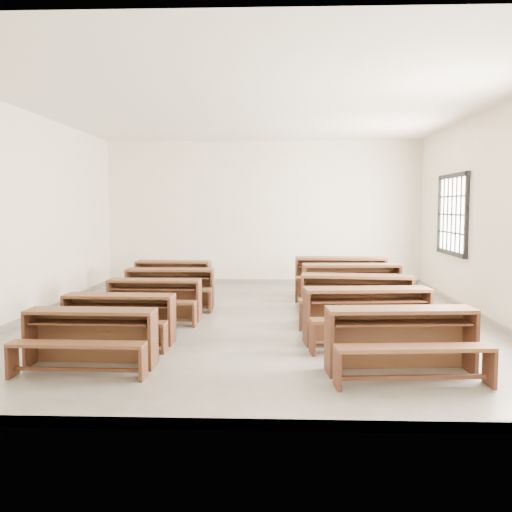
{
  "coord_description": "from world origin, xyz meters",
  "views": [
    {
      "loc": [
        0.33,
        -8.55,
        1.75
      ],
      "look_at": [
        0.0,
        0.0,
        1.0
      ],
      "focal_mm": 40.0,
      "sensor_mm": 36.0,
      "label": 1
    }
  ],
  "objects_px": {
    "desk_set_3": "(170,285)",
    "desk_set_6": "(368,312)",
    "desk_set_8": "(351,282)",
    "desk_set_1": "(118,315)",
    "desk_set_5": "(401,336)",
    "desk_set_9": "(340,274)",
    "desk_set_4": "(173,275)",
    "desk_set_0": "(90,334)",
    "desk_set_7": "(357,296)",
    "desk_set_2": "(154,297)"
  },
  "relations": [
    {
      "from": "desk_set_3",
      "to": "desk_set_6",
      "type": "bearing_deg",
      "value": -41.86
    },
    {
      "from": "desk_set_8",
      "to": "desk_set_1",
      "type": "bearing_deg",
      "value": -142.89
    },
    {
      "from": "desk_set_3",
      "to": "desk_set_5",
      "type": "bearing_deg",
      "value": -52.38
    },
    {
      "from": "desk_set_6",
      "to": "desk_set_9",
      "type": "bearing_deg",
      "value": 83.4
    },
    {
      "from": "desk_set_1",
      "to": "desk_set_8",
      "type": "xyz_separation_m",
      "value": [
        3.3,
        2.74,
        0.07
      ]
    },
    {
      "from": "desk_set_1",
      "to": "desk_set_6",
      "type": "xyz_separation_m",
      "value": [
        3.16,
        0.1,
        0.05
      ]
    },
    {
      "from": "desk_set_3",
      "to": "desk_set_4",
      "type": "xyz_separation_m",
      "value": [
        -0.22,
        1.48,
        -0.01
      ]
    },
    {
      "from": "desk_set_0",
      "to": "desk_set_7",
      "type": "height_order",
      "value": "desk_set_7"
    },
    {
      "from": "desk_set_0",
      "to": "desk_set_8",
      "type": "height_order",
      "value": "desk_set_8"
    },
    {
      "from": "desk_set_2",
      "to": "desk_set_5",
      "type": "relative_size",
      "value": 0.89
    },
    {
      "from": "desk_set_6",
      "to": "desk_set_7",
      "type": "relative_size",
      "value": 0.98
    },
    {
      "from": "desk_set_0",
      "to": "desk_set_8",
      "type": "xyz_separation_m",
      "value": [
        3.31,
        3.81,
        0.07
      ]
    },
    {
      "from": "desk_set_0",
      "to": "desk_set_6",
      "type": "xyz_separation_m",
      "value": [
        3.17,
        1.17,
        0.05
      ]
    },
    {
      "from": "desk_set_9",
      "to": "desk_set_7",
      "type": "bearing_deg",
      "value": -89.16
    },
    {
      "from": "desk_set_4",
      "to": "desk_set_6",
      "type": "bearing_deg",
      "value": -47.78
    },
    {
      "from": "desk_set_4",
      "to": "desk_set_5",
      "type": "distance_m",
      "value": 6.25
    },
    {
      "from": "desk_set_0",
      "to": "desk_set_2",
      "type": "bearing_deg",
      "value": 87.95
    },
    {
      "from": "desk_set_2",
      "to": "desk_set_6",
      "type": "relative_size",
      "value": 0.85
    },
    {
      "from": "desk_set_0",
      "to": "desk_set_9",
      "type": "distance_m",
      "value": 5.84
    },
    {
      "from": "desk_set_5",
      "to": "desk_set_9",
      "type": "height_order",
      "value": "desk_set_9"
    },
    {
      "from": "desk_set_7",
      "to": "desk_set_2",
      "type": "bearing_deg",
      "value": -177.68
    },
    {
      "from": "desk_set_1",
      "to": "desk_set_4",
      "type": "distance_m",
      "value": 4.07
    },
    {
      "from": "desk_set_2",
      "to": "desk_set_6",
      "type": "distance_m",
      "value": 3.33
    },
    {
      "from": "desk_set_0",
      "to": "desk_set_7",
      "type": "distance_m",
      "value": 4.0
    },
    {
      "from": "desk_set_4",
      "to": "desk_set_5",
      "type": "xyz_separation_m",
      "value": [
        3.37,
        -5.26,
        0.02
      ]
    },
    {
      "from": "desk_set_2",
      "to": "desk_set_4",
      "type": "bearing_deg",
      "value": 94.96
    },
    {
      "from": "desk_set_1",
      "to": "desk_set_3",
      "type": "distance_m",
      "value": 2.59
    },
    {
      "from": "desk_set_1",
      "to": "desk_set_5",
      "type": "relative_size",
      "value": 0.89
    },
    {
      "from": "desk_set_7",
      "to": "desk_set_5",
      "type": "bearing_deg",
      "value": -81.95
    },
    {
      "from": "desk_set_4",
      "to": "desk_set_8",
      "type": "relative_size",
      "value": 0.89
    },
    {
      "from": "desk_set_3",
      "to": "desk_set_8",
      "type": "distance_m",
      "value": 3.13
    },
    {
      "from": "desk_set_4",
      "to": "desk_set_8",
      "type": "bearing_deg",
      "value": -18.44
    },
    {
      "from": "desk_set_0",
      "to": "desk_set_8",
      "type": "relative_size",
      "value": 0.83
    },
    {
      "from": "desk_set_6",
      "to": "desk_set_8",
      "type": "height_order",
      "value": "desk_set_8"
    },
    {
      "from": "desk_set_1",
      "to": "desk_set_6",
      "type": "bearing_deg",
      "value": 3.38
    },
    {
      "from": "desk_set_3",
      "to": "desk_set_0",
      "type": "bearing_deg",
      "value": -94.88
    },
    {
      "from": "desk_set_2",
      "to": "desk_set_5",
      "type": "xyz_separation_m",
      "value": [
        3.18,
        -2.68,
        0.03
      ]
    },
    {
      "from": "desk_set_2",
      "to": "desk_set_6",
      "type": "height_order",
      "value": "desk_set_6"
    },
    {
      "from": "desk_set_3",
      "to": "desk_set_9",
      "type": "relative_size",
      "value": 0.87
    },
    {
      "from": "desk_set_1",
      "to": "desk_set_5",
      "type": "xyz_separation_m",
      "value": [
        3.31,
        -1.19,
        0.04
      ]
    },
    {
      "from": "desk_set_1",
      "to": "desk_set_3",
      "type": "height_order",
      "value": "desk_set_3"
    },
    {
      "from": "desk_set_3",
      "to": "desk_set_7",
      "type": "xyz_separation_m",
      "value": [
        3.02,
        -1.26,
        0.04
      ]
    },
    {
      "from": "desk_set_2",
      "to": "desk_set_4",
      "type": "height_order",
      "value": "desk_set_4"
    },
    {
      "from": "desk_set_3",
      "to": "desk_set_5",
      "type": "height_order",
      "value": "desk_set_5"
    },
    {
      "from": "desk_set_5",
      "to": "desk_set_6",
      "type": "xyz_separation_m",
      "value": [
        -0.15,
        1.29,
        0.01
      ]
    },
    {
      "from": "desk_set_2",
      "to": "desk_set_7",
      "type": "relative_size",
      "value": 0.83
    },
    {
      "from": "desk_set_0",
      "to": "desk_set_6",
      "type": "bearing_deg",
      "value": 21.37
    },
    {
      "from": "desk_set_5",
      "to": "desk_set_7",
      "type": "xyz_separation_m",
      "value": [
        -0.12,
        2.52,
        0.03
      ]
    },
    {
      "from": "desk_set_8",
      "to": "desk_set_9",
      "type": "height_order",
      "value": "desk_set_9"
    },
    {
      "from": "desk_set_0",
      "to": "desk_set_8",
      "type": "distance_m",
      "value": 5.04
    }
  ]
}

